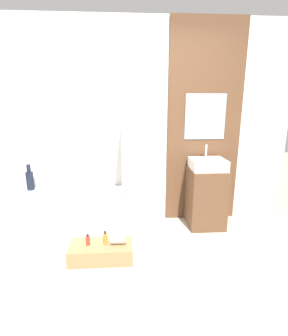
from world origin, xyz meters
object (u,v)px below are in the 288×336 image
object	(u,v)px
vase_round_light	(41,186)
bottle_soap_primary	(88,240)
bathtub	(73,214)
wooden_step_bench	(101,251)
sink	(208,164)
bottle_soap_secondary	(105,238)
vase_tall_dark	(30,180)

from	to	relation	value
vase_round_light	bottle_soap_primary	size ratio (longest dim) A/B	0.85
bathtub	bottle_soap_primary	distance (m)	0.65
wooden_step_bench	bottle_soap_primary	bearing A→B (deg)	180.00
sink	bottle_soap_secondary	xyz separation A→B (m)	(-1.25, -0.69, -0.60)
bottle_soap_secondary	bottle_soap_primary	bearing A→B (deg)	-180.00
sink	vase_tall_dark	size ratio (longest dim) A/B	1.28
sink	vase_round_light	xyz separation A→B (m)	(-2.13, 0.15, -0.29)
bathtub	bottle_soap_primary	world-z (taller)	bathtub
bottle_soap_primary	vase_round_light	bearing A→B (deg)	129.64
bottle_soap_primary	bottle_soap_secondary	distance (m)	0.18
wooden_step_bench	vase_round_light	world-z (taller)	vase_round_light
bathtub	vase_round_light	distance (m)	0.58
wooden_step_bench	vase_round_light	size ratio (longest dim) A/B	6.58
sink	bottle_soap_primary	world-z (taller)	sink
bathtub	vase_tall_dark	xyz separation A→B (m)	(-0.57, 0.24, 0.38)
sink	bottle_soap_secondary	bearing A→B (deg)	-151.02
vase_tall_dark	vase_round_light	xyz separation A→B (m)	(0.13, -0.00, -0.09)
bathtub	wooden_step_bench	world-z (taller)	bathtub
wooden_step_bench	bottle_soap_primary	xyz separation A→B (m)	(-0.13, 0.00, 0.14)
bottle_soap_primary	bathtub	bearing A→B (deg)	113.37
vase_tall_dark	vase_round_light	size ratio (longest dim) A/B	3.37
wooden_step_bench	vase_tall_dark	distance (m)	1.39
sink	bottle_soap_primary	distance (m)	1.71
vase_tall_dark	bottle_soap_secondary	world-z (taller)	vase_tall_dark
vase_round_light	bathtub	bearing A→B (deg)	-28.90
bathtub	wooden_step_bench	size ratio (longest dim) A/B	2.04
bathtub	sink	size ratio (longest dim) A/B	3.10
wooden_step_bench	bottle_soap_primary	world-z (taller)	bottle_soap_primary
wooden_step_bench	sink	xyz separation A→B (m)	(1.30, 0.69, 0.75)
bottle_soap_primary	bottle_soap_secondary	size ratio (longest dim) A/B	0.78
sink	bottle_soap_secondary	size ratio (longest dim) A/B	2.90
vase_round_light	bottle_soap_secondary	bearing A→B (deg)	-43.84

